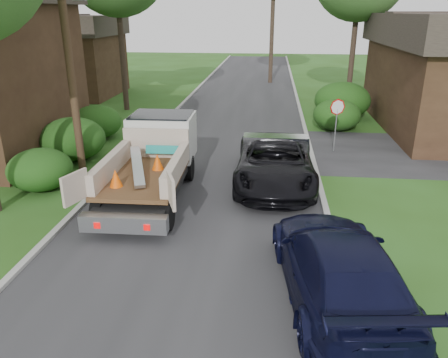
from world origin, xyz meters
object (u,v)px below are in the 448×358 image
object	(u,v)px
flatbed_truck	(156,153)
black_pickup	(275,162)
utility_pole	(67,41)
navy_suv	(338,267)
stop_sign	(337,114)
house_left_far	(68,55)

from	to	relation	value
flatbed_truck	black_pickup	world-z (taller)	flatbed_truck
utility_pole	navy_suv	xyz separation A→B (m)	(9.28, -7.63, -4.31)
utility_pole	flatbed_truck	world-z (taller)	utility_pole
stop_sign	navy_suv	bearing A→B (deg)	-96.86
black_pickup	navy_suv	distance (m)	7.28
stop_sign	utility_pole	distance (m)	11.91
house_left_far	black_pickup	world-z (taller)	house_left_far
flatbed_truck	black_pickup	bearing A→B (deg)	10.48
utility_pole	black_pickup	xyz separation A→B (m)	(7.88, -0.48, -4.30)
flatbed_truck	navy_suv	size ratio (longest dim) A/B	1.14
stop_sign	house_left_far	xyz separation A→B (m)	(-18.70, 13.00, 1.27)
stop_sign	navy_suv	world-z (taller)	stop_sign
utility_pole	black_pickup	world-z (taller)	utility_pole
stop_sign	black_pickup	world-z (taller)	stop_sign
flatbed_truck	black_pickup	xyz separation A→B (m)	(4.36, 0.92, -0.51)
stop_sign	utility_pole	size ratio (longest dim) A/B	0.25
stop_sign	flatbed_truck	bearing A→B (deg)	-142.86
stop_sign	flatbed_truck	size ratio (longest dim) A/B	0.37
black_pickup	stop_sign	bearing A→B (deg)	57.90
navy_suv	house_left_far	bearing A→B (deg)	-62.08
house_left_far	flatbed_truck	size ratio (longest dim) A/B	1.12
utility_pole	stop_sign	bearing A→B (deg)	20.62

